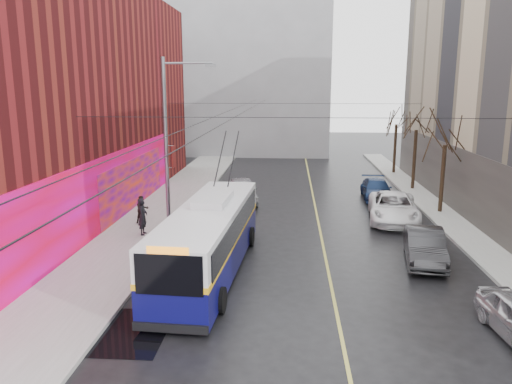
% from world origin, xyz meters
% --- Properties ---
extents(ground, '(140.00, 140.00, 0.00)m').
position_xyz_m(ground, '(0.00, 0.00, 0.00)').
color(ground, black).
rests_on(ground, ground).
extents(sidewalk_left, '(4.00, 60.00, 0.15)m').
position_xyz_m(sidewalk_left, '(-8.00, 12.00, 0.07)').
color(sidewalk_left, gray).
rests_on(sidewalk_left, ground).
extents(sidewalk_right, '(2.00, 60.00, 0.15)m').
position_xyz_m(sidewalk_right, '(9.00, 12.00, 0.07)').
color(sidewalk_right, gray).
rests_on(sidewalk_right, ground).
extents(lane_line, '(0.12, 50.00, 0.01)m').
position_xyz_m(lane_line, '(1.50, 14.00, 0.00)').
color(lane_line, '#BFB74C').
rests_on(lane_line, ground).
extents(building_left, '(12.11, 36.00, 14.00)m').
position_xyz_m(building_left, '(-15.99, 13.99, 6.99)').
color(building_left, '#5F1315').
rests_on(building_left, ground).
extents(building_far, '(20.50, 12.10, 18.00)m').
position_xyz_m(building_far, '(-6.00, 44.99, 9.02)').
color(building_far, gray).
rests_on(building_far, ground).
extents(streetlight_pole, '(2.65, 0.60, 9.00)m').
position_xyz_m(streetlight_pole, '(-6.14, 10.00, 4.85)').
color(streetlight_pole, slate).
rests_on(streetlight_pole, ground).
extents(catenary_wires, '(18.00, 60.00, 0.22)m').
position_xyz_m(catenary_wires, '(-2.54, 14.77, 6.25)').
color(catenary_wires, black).
extents(tree_near, '(3.20, 3.20, 6.40)m').
position_xyz_m(tree_near, '(9.00, 16.00, 4.98)').
color(tree_near, black).
rests_on(tree_near, ground).
extents(tree_mid, '(3.20, 3.20, 6.68)m').
position_xyz_m(tree_mid, '(9.00, 23.00, 5.25)').
color(tree_mid, black).
rests_on(tree_mid, ground).
extents(tree_far, '(3.20, 3.20, 6.57)m').
position_xyz_m(tree_far, '(9.00, 30.00, 5.14)').
color(tree_far, black).
rests_on(tree_far, ground).
extents(puddle, '(2.35, 3.26, 0.01)m').
position_xyz_m(puddle, '(-5.17, 0.06, 0.00)').
color(puddle, black).
rests_on(puddle, ground).
extents(pigeons_flying, '(2.87, 5.07, 2.33)m').
position_xyz_m(pigeons_flying, '(-3.34, 10.69, 7.32)').
color(pigeons_flying, slate).
extents(trolleybus, '(3.18, 11.54, 5.41)m').
position_xyz_m(trolleybus, '(-3.46, 5.38, 1.51)').
color(trolleybus, '#0A0948').
rests_on(trolleybus, ground).
extents(parked_car_b, '(2.23, 4.67, 1.48)m').
position_xyz_m(parked_car_b, '(5.80, 7.20, 0.74)').
color(parked_car_b, '#2B2B2E').
rests_on(parked_car_b, ground).
extents(parked_car_c, '(3.37, 6.06, 1.60)m').
position_xyz_m(parked_car_c, '(5.80, 14.08, 0.80)').
color(parked_car_c, white).
rests_on(parked_car_c, ground).
extents(parked_car_d, '(2.04, 4.71, 1.35)m').
position_xyz_m(parked_car_d, '(5.80, 19.79, 0.68)').
color(parked_car_d, navy).
rests_on(parked_car_d, ground).
extents(following_car, '(2.64, 4.93, 1.60)m').
position_xyz_m(following_car, '(-3.35, 18.34, 0.80)').
color(following_car, silver).
rests_on(following_car, ground).
extents(pedestrian_a, '(0.49, 0.71, 1.91)m').
position_xyz_m(pedestrian_a, '(-7.65, 10.02, 1.10)').
color(pedestrian_a, black).
rests_on(pedestrian_a, sidewalk_left).
extents(pedestrian_b, '(0.94, 0.91, 1.53)m').
position_xyz_m(pedestrian_b, '(-8.33, 12.18, 0.92)').
color(pedestrian_b, black).
rests_on(pedestrian_b, sidewalk_left).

